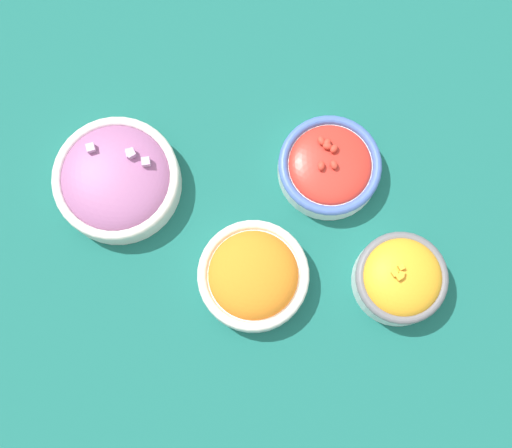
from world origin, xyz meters
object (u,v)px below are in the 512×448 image
bowl_carrots (253,276)px  bowl_red_onion (117,179)px  bowl_squash (401,278)px  bowl_cherry_tomatoes (329,167)px

bowl_carrots → bowl_red_onion: bowl_red_onion is taller
bowl_carrots → bowl_squash: bearing=-152.9°
bowl_carrots → bowl_red_onion: size_ratio=0.86×
bowl_carrots → bowl_red_onion: (0.21, -0.03, 0.00)m
bowl_carrots → bowl_squash: size_ratio=1.21×
bowl_red_onion → bowl_squash: (-0.37, -0.06, 0.00)m
bowl_carrots → bowl_red_onion: bearing=-7.0°
bowl_carrots → bowl_cherry_tomatoes: bearing=-96.3°
bowl_cherry_tomatoes → bowl_red_onion: bearing=32.1°
bowl_cherry_tomatoes → bowl_red_onion: bowl_red_onion is taller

